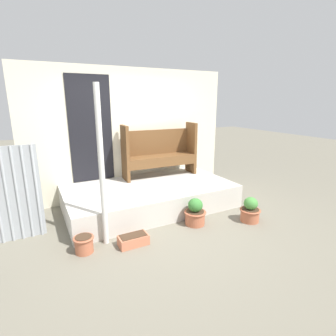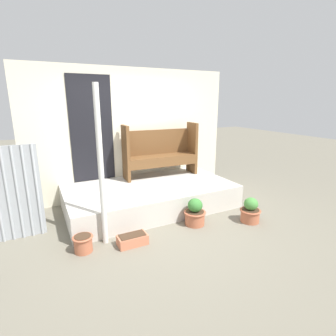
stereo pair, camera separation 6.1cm
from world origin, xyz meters
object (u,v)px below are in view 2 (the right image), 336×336
flower_pot_left (83,243)px  planter_box_rect (132,240)px  flower_pot_right (250,211)px  bench (160,150)px  flower_pot_middle (195,213)px  support_post (101,168)px

flower_pot_left → planter_box_rect: flower_pot_left is taller
flower_pot_left → planter_box_rect: bearing=-11.6°
flower_pot_left → flower_pot_right: bearing=-7.4°
bench → flower_pot_middle: size_ratio=3.50×
flower_pot_left → planter_box_rect: (0.65, -0.13, -0.05)m
flower_pot_middle → flower_pot_left: bearing=179.8°
planter_box_rect → support_post: bearing=144.0°
flower_pot_right → support_post: bearing=169.1°
support_post → flower_pot_right: support_post is taller
support_post → flower_pot_middle: bearing=-4.3°
support_post → flower_pot_left: 1.03m
bench → flower_pot_middle: (-0.11, -1.54, -0.77)m
bench → flower_pot_right: 2.17m
bench → planter_box_rect: bearing=-123.7°
support_post → bench: 2.11m
flower_pot_left → planter_box_rect: size_ratio=0.67×
flower_pot_left → flower_pot_middle: 1.76m
flower_pot_middle → flower_pot_right: flower_pot_middle is taller
planter_box_rect → flower_pot_right: bearing=-6.0°
flower_pot_left → support_post: bearing=17.5°
support_post → flower_pot_left: bearing=-162.5°
flower_pot_right → planter_box_rect: size_ratio=1.02×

